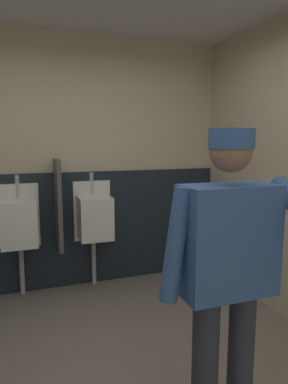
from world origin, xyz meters
name	(u,v)px	position (x,y,z in m)	size (l,w,h in m)	color
wall_back	(71,164)	(0.00, 1.94, 1.33)	(3.94, 0.12, 2.66)	beige
wainscot_band_back	(74,229)	(0.00, 1.86, 0.62)	(3.34, 0.03, 1.25)	#19232D
urinal_left	(19,223)	(-0.55, 1.72, 0.78)	(0.40, 0.34, 1.24)	white
urinal_middle	(94,217)	(0.20, 1.72, 0.78)	(0.40, 0.34, 1.24)	white
privacy_divider_panel	(58,204)	(-0.17, 1.65, 0.95)	(0.04, 0.40, 0.90)	#4C4C51
person	(228,263)	(0.47, -0.36, 0.96)	(0.70, 0.60, 1.63)	#2D3342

